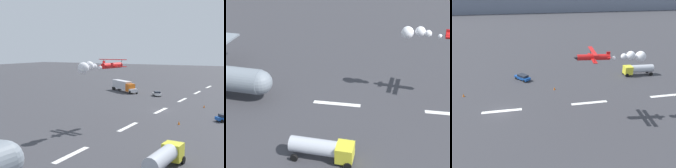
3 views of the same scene
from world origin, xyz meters
The scene contains 13 objects.
ground_plane centered at (0.00, 0.00, 0.00)m, with size 440.00×440.00×0.00m, color #38383D.
runway_stripe_0 centered at (-55.44, 0.00, 0.01)m, with size 8.00×0.90×0.01m, color white.
runway_stripe_1 centered at (-36.96, 0.00, 0.01)m, with size 8.00×0.90×0.01m, color white.
runway_stripe_2 centered at (-18.48, 0.00, 0.01)m, with size 8.00×0.90×0.01m, color white.
runway_stripe_3 centered at (0.00, 0.00, 0.01)m, with size 8.00×0.90×0.01m, color white.
runway_stripe_4 centered at (18.48, 0.00, 0.01)m, with size 8.00×0.90×0.01m, color white.
runway_stripe_5 centered at (36.96, 0.00, 0.01)m, with size 8.00×0.90×0.01m, color white.
stunt_biplane_red centered at (22.17, -4.49, 11.59)m, with size 13.44×6.11×2.29m.
semi_truck_orange centered at (-27.60, -23.51, 2.12)m, with size 10.86×13.14×3.70m.
fuel_tanker_truck centered at (36.55, 13.43, 1.73)m, with size 8.45×3.10×2.90m.
followme_car_yellow centered at (-22.64, -9.33, 0.81)m, with size 4.43×3.79×1.52m.
traffic_cone_near centered at (-8.90, 8.33, 0.38)m, with size 0.44×0.44×0.75m, color orange.
traffic_cone_far centered at (12.08, 8.02, 0.38)m, with size 0.44×0.44×0.75m, color orange.
Camera 1 is at (72.82, 25.63, 14.71)m, focal length 51.64 mm.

